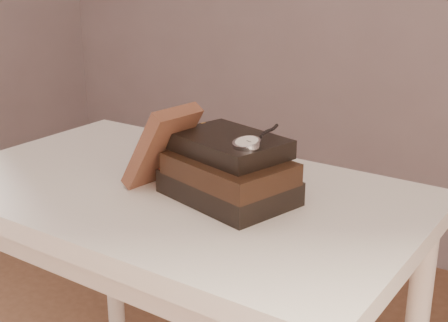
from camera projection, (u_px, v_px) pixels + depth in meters
The scene contains 5 objects.
table at pixel (176, 227), 1.29m from camera, with size 1.00×0.60×0.75m.
book_stack at pixel (229, 171), 1.18m from camera, with size 0.28×0.23×0.12m.
journal at pixel (162, 146), 1.22m from camera, with size 0.03×0.12×0.19m, color #48261C.
pocket_watch at pixel (249, 142), 1.10m from camera, with size 0.06×0.16×0.02m.
eyeglasses at pixel (230, 146), 1.29m from camera, with size 0.13×0.14×0.05m.
Camera 1 is at (0.74, -0.56, 1.20)m, focal length 49.22 mm.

